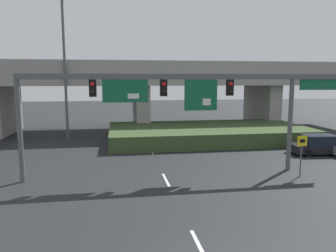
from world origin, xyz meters
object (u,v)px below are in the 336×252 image
(signal_gantry, at_px, (184,92))
(parked_sedan_near_right, at_px, (320,145))
(highway_light_pole_near, at_px, (65,66))
(speed_limit_sign, at_px, (302,149))

(signal_gantry, height_order, parked_sedan_near_right, signal_gantry)
(highway_light_pole_near, bearing_deg, parked_sedan_near_right, -24.45)
(speed_limit_sign, height_order, parked_sedan_near_right, speed_limit_sign)
(highway_light_pole_near, xyz_separation_m, parked_sedan_near_right, (19.85, -9.03, -6.16))
(signal_gantry, height_order, highway_light_pole_near, highway_light_pole_near)
(highway_light_pole_near, bearing_deg, signal_gantry, -56.44)
(signal_gantry, distance_m, highway_light_pole_near, 15.41)
(speed_limit_sign, bearing_deg, parked_sedan_near_right, 47.66)
(signal_gantry, distance_m, parked_sedan_near_right, 12.73)
(signal_gantry, relative_size, highway_light_pole_near, 1.51)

